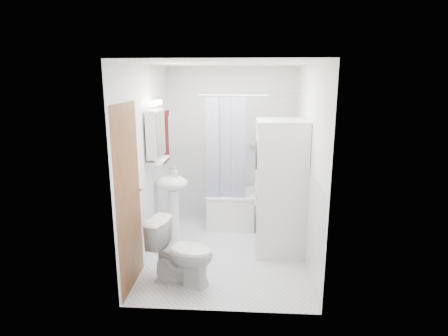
# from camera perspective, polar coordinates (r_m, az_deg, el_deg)

# --- Properties ---
(floor) EXTENTS (2.60, 2.60, 0.00)m
(floor) POSITION_cam_1_polar(r_m,az_deg,el_deg) (5.07, 0.37, -12.55)
(floor) COLOR silver
(floor) RESTS_ON ground
(room_walls) EXTENTS (2.60, 2.60, 2.60)m
(room_walls) POSITION_cam_1_polar(r_m,az_deg,el_deg) (4.61, 0.40, 4.25)
(room_walls) COLOR white
(room_walls) RESTS_ON ground
(wainscot) EXTENTS (1.98, 2.58, 2.58)m
(wainscot) POSITION_cam_1_polar(r_m,az_deg,el_deg) (5.11, 0.57, -5.05)
(wainscot) COLOR white
(wainscot) RESTS_ON ground
(door) EXTENTS (0.05, 2.00, 2.00)m
(door) POSITION_cam_1_polar(r_m,az_deg,el_deg) (4.35, -12.64, -3.26)
(door) COLOR brown
(door) RESTS_ON ground
(bathtub) EXTENTS (1.39, 0.66, 0.53)m
(bathtub) POSITION_cam_1_polar(r_m,az_deg,el_deg) (5.80, 4.43, -5.99)
(bathtub) COLOR white
(bathtub) RESTS_ON ground
(tub_spout) EXTENTS (0.04, 0.12, 0.04)m
(tub_spout) POSITION_cam_1_polar(r_m,az_deg,el_deg) (5.96, 6.41, 0.14)
(tub_spout) COLOR silver
(tub_spout) RESTS_ON room_walls
(curtain_rod) EXTENTS (1.57, 0.02, 0.02)m
(curtain_rod) POSITION_cam_1_polar(r_m,az_deg,el_deg) (5.20, 4.82, 10.97)
(curtain_rod) COLOR silver
(curtain_rod) RESTS_ON room_walls
(shower_curtain) EXTENTS (0.55, 0.02, 1.45)m
(shower_curtain) POSITION_cam_1_polar(r_m,az_deg,el_deg) (5.29, 0.20, 2.88)
(shower_curtain) COLOR #141D48
(shower_curtain) RESTS_ON curtain_rod
(sink) EXTENTS (0.44, 0.37, 1.04)m
(sink) POSITION_cam_1_polar(r_m,az_deg,el_deg) (5.15, -7.87, -3.84)
(sink) COLOR white
(sink) RESTS_ON ground
(medicine_cabinet) EXTENTS (0.13, 0.50, 0.71)m
(medicine_cabinet) POSITION_cam_1_polar(r_m,az_deg,el_deg) (4.83, -10.35, 5.40)
(medicine_cabinet) COLOR white
(medicine_cabinet) RESTS_ON room_walls
(shelf) EXTENTS (0.18, 0.54, 0.02)m
(shelf) POSITION_cam_1_polar(r_m,az_deg,el_deg) (4.89, -10.00, 1.17)
(shelf) COLOR silver
(shelf) RESTS_ON room_walls
(shower_caddy) EXTENTS (0.22, 0.06, 0.02)m
(shower_caddy) POSITION_cam_1_polar(r_m,az_deg,el_deg) (5.89, 6.98, 2.91)
(shower_caddy) COLOR silver
(shower_caddy) RESTS_ON room_walls
(towel) EXTENTS (0.07, 0.31, 0.75)m
(towel) POSITION_cam_1_polar(r_m,az_deg,el_deg) (5.49, -9.02, 4.90)
(towel) COLOR #5C190E
(towel) RESTS_ON room_walls
(washer_dryer) EXTENTS (0.64, 0.63, 1.73)m
(washer_dryer) POSITION_cam_1_polar(r_m,az_deg,el_deg) (4.84, 8.48, -2.98)
(washer_dryer) COLOR white
(washer_dryer) RESTS_ON ground
(toilet) EXTENTS (0.81, 0.58, 0.72)m
(toilet) POSITION_cam_1_polar(r_m,az_deg,el_deg) (4.26, -6.44, -12.65)
(toilet) COLOR white
(toilet) RESTS_ON ground
(soap_pump) EXTENTS (0.08, 0.17, 0.08)m
(soap_pump) POSITION_cam_1_polar(r_m,az_deg,el_deg) (5.06, -7.51, -1.25)
(soap_pump) COLOR gray
(soap_pump) RESTS_ON sink
(shelf_bottle) EXTENTS (0.07, 0.18, 0.07)m
(shelf_bottle) POSITION_cam_1_polar(r_m,az_deg,el_deg) (4.74, -10.44, 1.34)
(shelf_bottle) COLOR gray
(shelf_bottle) RESTS_ON shelf
(shelf_cup) EXTENTS (0.10, 0.09, 0.10)m
(shelf_cup) POSITION_cam_1_polar(r_m,az_deg,el_deg) (4.99, -9.71, 2.18)
(shelf_cup) COLOR gray
(shelf_cup) RESTS_ON shelf
(shampoo_a) EXTENTS (0.13, 0.17, 0.13)m
(shampoo_a) POSITION_cam_1_polar(r_m,az_deg,el_deg) (5.87, 4.50, 3.68)
(shampoo_a) COLOR gray
(shampoo_a) RESTS_ON shower_caddy
(shampoo_b) EXTENTS (0.08, 0.21, 0.08)m
(shampoo_b) POSITION_cam_1_polar(r_m,az_deg,el_deg) (5.88, 5.67, 3.42)
(shampoo_b) COLOR #284BA0
(shampoo_b) RESTS_ON shower_caddy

